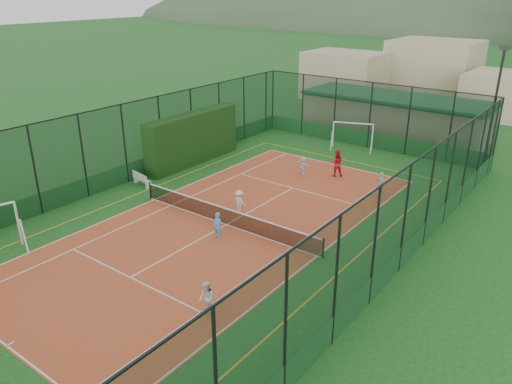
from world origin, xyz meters
TOP-DOWN VIEW (x-y plane):
  - ground at (0.00, 0.00)m, footprint 300.00×300.00m
  - court_slab at (0.00, 0.00)m, footprint 11.17×23.97m
  - tennis_net at (0.00, 0.00)m, footprint 11.67×0.12m
  - perimeter_fence at (0.00, 0.00)m, footprint 18.12×34.12m
  - floodlight_ne at (8.60, 16.60)m, footprint 0.60×0.26m
  - clubhouse at (0.00, 22.00)m, footprint 15.20×7.20m
  - hedge_left at (-8.30, 6.30)m, footprint 1.21×8.04m
  - white_bench at (-7.80, 1.12)m, footprint 1.65×0.71m
  - futsal_goal_far at (-0.84, 16.02)m, footprint 3.18×1.94m
  - child_near_mid at (0.64, -1.40)m, footprint 0.50×0.33m
  - child_near_right at (4.34, -6.31)m, footprint 0.82×0.76m
  - child_far_left at (-0.48, 1.70)m, footprint 0.81×0.47m
  - child_far_right at (4.82, 8.46)m, footprint 0.93×0.79m
  - child_far_back at (-0.85, 8.89)m, footprint 1.19×0.72m
  - coach at (1.11, 9.88)m, footprint 1.10×1.05m
  - tennis_balls at (-1.15, 1.64)m, footprint 2.89×0.93m

SIDE VIEW (x-z plane):
  - ground at x=0.00m, z-range 0.00..0.00m
  - court_slab at x=0.00m, z-range 0.00..0.01m
  - tennis_balls at x=-1.15m, z-range 0.01..0.08m
  - white_bench at x=-7.80m, z-range 0.00..0.90m
  - tennis_net at x=0.00m, z-range 0.00..1.06m
  - child_far_back at x=-0.85m, z-range 0.01..1.23m
  - child_far_left at x=-0.48m, z-range 0.01..1.26m
  - child_near_right at x=4.34m, z-range 0.01..1.37m
  - child_near_mid at x=0.64m, z-range 0.01..1.38m
  - child_far_right at x=4.82m, z-range 0.01..1.50m
  - coach at x=1.11m, z-range 0.01..1.81m
  - futsal_goal_far at x=-0.84m, z-range 0.00..1.98m
  - clubhouse at x=0.00m, z-range 0.00..3.15m
  - hedge_left at x=-8.30m, z-range 0.00..3.52m
  - perimeter_fence at x=0.00m, z-range 0.00..5.00m
  - floodlight_ne at x=8.60m, z-range 0.00..8.25m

